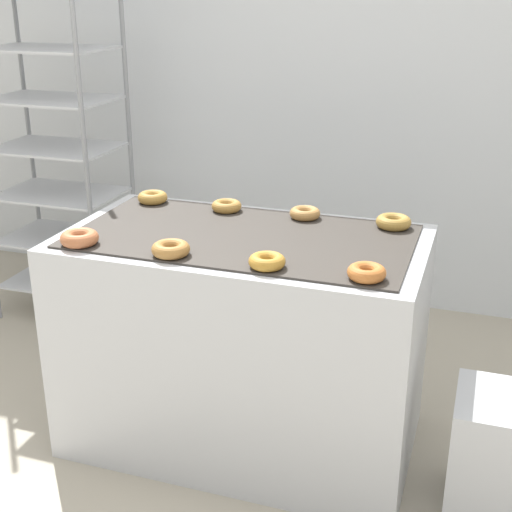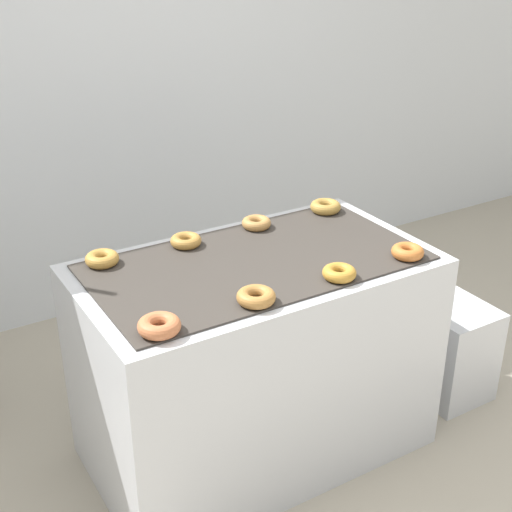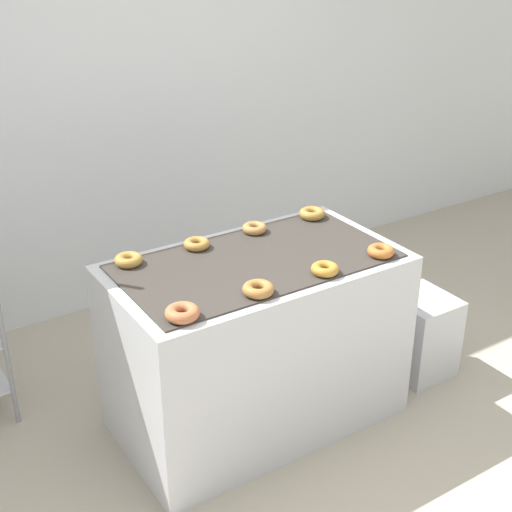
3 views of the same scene
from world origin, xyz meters
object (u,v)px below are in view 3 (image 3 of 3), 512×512
object	(u,v)px
donut_near_midright	(325,269)
donut_far_right	(312,214)
fryer_machine	(256,342)
glaze_bin	(420,335)
donut_near_midleft	(258,289)
donut_far_left	(129,260)
donut_near_left	(182,313)
donut_far_midright	(255,228)
donut_far_midleft	(197,244)
donut_near_right	(381,251)

from	to	relation	value
donut_near_midright	donut_far_right	size ratio (longest dim) A/B	0.92
fryer_machine	glaze_bin	distance (m)	0.99
donut_near_midleft	donut_far_left	bearing A→B (deg)	121.85
donut_near_left	donut_near_midleft	xyz separation A→B (m)	(0.35, 0.01, -0.00)
glaze_bin	donut_far_right	size ratio (longest dim) A/B	3.40
donut_near_left	donut_near_midright	size ratio (longest dim) A/B	1.12
donut_near_midleft	donut_far_midright	bearing A→B (deg)	58.75
fryer_machine	glaze_bin	xyz separation A→B (m)	(0.96, -0.14, -0.21)
donut_far_midright	donut_far_right	bearing A→B (deg)	-0.82
donut_far_right	donut_near_midleft	bearing A→B (deg)	-141.62
donut_far_right	donut_far_left	bearing A→B (deg)	179.64
donut_far_midleft	donut_far_right	distance (m)	0.67
donut_near_midleft	donut_near_right	bearing A→B (deg)	0.45
donut_near_midleft	fryer_machine	bearing A→B (deg)	58.83
fryer_machine	donut_near_right	size ratio (longest dim) A/B	10.88
glaze_bin	donut_far_right	world-z (taller)	donut_far_right
donut_far_midleft	glaze_bin	bearing A→B (deg)	-19.36
fryer_machine	donut_far_midright	world-z (taller)	donut_far_midright
donut_near_midleft	donut_far_midleft	distance (m)	0.52
fryer_machine	donut_far_right	bearing A→B (deg)	27.30
donut_far_right	glaze_bin	bearing A→B (deg)	-41.32
donut_far_left	donut_far_midright	size ratio (longest dim) A/B	1.03
donut_near_midleft	donut_far_right	distance (m)	0.85
donut_near_midright	donut_far_left	bearing A→B (deg)	141.46
glaze_bin	donut_near_midright	distance (m)	1.03
donut_near_midleft	donut_far_left	world-z (taller)	same
donut_far_midleft	fryer_machine	bearing A→B (deg)	-57.89
glaze_bin	donut_far_left	bearing A→B (deg)	164.47
donut_near_right	donut_far_right	xyz separation A→B (m)	(0.01, 0.52, 0.00)
donut_far_midleft	donut_near_left	bearing A→B (deg)	-123.36
donut_far_midleft	donut_near_right	bearing A→B (deg)	-38.17
donut_far_left	donut_far_midleft	world-z (taller)	donut_far_left
donut_near_midright	donut_far_midright	xyz separation A→B (m)	(-0.02, 0.53, -0.00)
fryer_machine	donut_near_midleft	distance (m)	0.55
glaze_bin	donut_near_right	distance (m)	0.82
donut_far_midleft	donut_far_left	bearing A→B (deg)	178.19
donut_near_midright	donut_far_left	xyz separation A→B (m)	(-0.67, 0.54, 0.00)
glaze_bin	donut_near_left	bearing A→B (deg)	-174.66
glaze_bin	donut_far_midleft	world-z (taller)	donut_far_midleft
donut_far_left	donut_far_midleft	bearing A→B (deg)	-1.81
donut_near_midright	donut_far_left	distance (m)	0.86
donut_near_midright	fryer_machine	bearing A→B (deg)	123.54
donut_near_midleft	donut_far_left	size ratio (longest dim) A/B	1.06
fryer_machine	donut_far_left	world-z (taller)	donut_far_left
donut_near_midleft	donut_near_right	size ratio (longest dim) A/B	1.07
donut_near_midleft	donut_near_midright	distance (m)	0.34
donut_near_midleft	donut_far_midright	xyz separation A→B (m)	(0.32, 0.53, -0.00)
donut_near_right	donut_far_left	world-z (taller)	same
glaze_bin	donut_near_midleft	distance (m)	1.31
donut_near_left	donut_far_left	distance (m)	0.54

